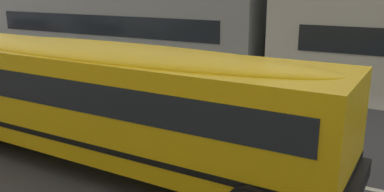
{
  "coord_description": "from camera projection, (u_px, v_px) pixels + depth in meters",
  "views": [
    {
      "loc": [
        8.1,
        -8.69,
        4.12
      ],
      "look_at": [
        3.72,
        -0.77,
        1.69
      ],
      "focal_mm": 39.06,
      "sensor_mm": 36.0,
      "label": 1
    }
  ],
  "objects": [
    {
      "name": "sidewalk_far",
      "position": [
        211.0,
        79.0,
        18.69
      ],
      "size": [
        120.0,
        3.0,
        0.01
      ],
      "primitive_type": "cube",
      "color": "gray",
      "rests_on": "ground_plane"
    },
    {
      "name": "lane_centreline",
      "position": [
        94.0,
        130.0,
        12.2
      ],
      "size": [
        110.0,
        0.16,
        0.01
      ],
      "primitive_type": "cube",
      "color": "silver",
      "rests_on": "ground_plane"
    },
    {
      "name": "ground_plane",
      "position": [
        94.0,
        130.0,
        12.2
      ],
      "size": [
        400.0,
        400.0,
        0.0
      ],
      "primitive_type": "plane",
      "color": "#38383D"
    },
    {
      "name": "school_bus",
      "position": [
        99.0,
        93.0,
        9.68
      ],
      "size": [
        12.69,
        3.17,
        2.83
      ],
      "rotation": [
        0.0,
        0.0,
        3.12
      ],
      "color": "yellow",
      "rests_on": "ground_plane"
    }
  ]
}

